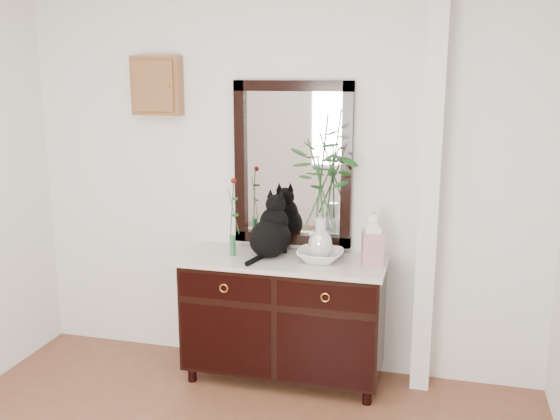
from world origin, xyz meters
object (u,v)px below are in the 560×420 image
(sideboard, at_px, (284,313))
(ginger_jar, at_px, (373,239))
(cat, at_px, (270,226))
(lotus_bowl, at_px, (320,256))

(sideboard, distance_m, ginger_jar, 0.79)
(sideboard, bearing_deg, cat, 157.75)
(lotus_bowl, bearing_deg, cat, 174.88)
(sideboard, xyz_separation_m, ginger_jar, (0.57, 0.02, 0.55))
(cat, xyz_separation_m, lotus_bowl, (0.34, -0.03, -0.17))
(sideboard, xyz_separation_m, cat, (-0.10, 0.04, 0.58))
(cat, distance_m, lotus_bowl, 0.38)
(sideboard, height_order, ginger_jar, ginger_jar)
(sideboard, xyz_separation_m, lotus_bowl, (0.24, 0.01, 0.41))
(lotus_bowl, relative_size, ginger_jar, 0.87)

